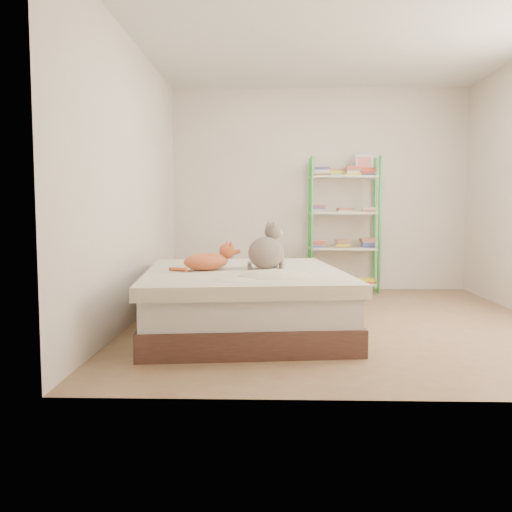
{
  "coord_description": "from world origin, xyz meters",
  "views": [
    {
      "loc": [
        -0.62,
        -5.01,
        1.05
      ],
      "look_at": [
        -0.76,
        -0.06,
        0.62
      ],
      "focal_mm": 38.0,
      "sensor_mm": 36.0,
      "label": 1
    }
  ],
  "objects_px": {
    "bed": "(244,300)",
    "white_bin": "(231,276)",
    "orange_cat": "(206,259)",
    "grey_cat": "(266,246)",
    "cardboard_box": "(329,294)",
    "shelf_unit": "(344,225)"
  },
  "relations": [
    {
      "from": "orange_cat",
      "to": "cardboard_box",
      "type": "xyz_separation_m",
      "value": [
        1.16,
        1.01,
        -0.46
      ]
    },
    {
      "from": "white_bin",
      "to": "bed",
      "type": "bearing_deg",
      "value": -82.8
    },
    {
      "from": "grey_cat",
      "to": "cardboard_box",
      "type": "distance_m",
      "value": 1.23
    },
    {
      "from": "grey_cat",
      "to": "shelf_unit",
      "type": "bearing_deg",
      "value": -56.52
    },
    {
      "from": "bed",
      "to": "orange_cat",
      "type": "xyz_separation_m",
      "value": [
        -0.32,
        -0.06,
        0.36
      ]
    },
    {
      "from": "orange_cat",
      "to": "cardboard_box",
      "type": "relative_size",
      "value": 0.96
    },
    {
      "from": "grey_cat",
      "to": "cardboard_box",
      "type": "height_order",
      "value": "grey_cat"
    },
    {
      "from": "shelf_unit",
      "to": "white_bin",
      "type": "bearing_deg",
      "value": -178.77
    },
    {
      "from": "cardboard_box",
      "to": "white_bin",
      "type": "height_order",
      "value": "white_bin"
    },
    {
      "from": "bed",
      "to": "grey_cat",
      "type": "relative_size",
      "value": 5.48
    },
    {
      "from": "shelf_unit",
      "to": "white_bin",
      "type": "xyz_separation_m",
      "value": [
        -1.44,
        -0.03,
        -0.66
      ]
    },
    {
      "from": "grey_cat",
      "to": "shelf_unit",
      "type": "distance_m",
      "value": 2.38
    },
    {
      "from": "grey_cat",
      "to": "white_bin",
      "type": "relative_size",
      "value": 1.07
    },
    {
      "from": "orange_cat",
      "to": "grey_cat",
      "type": "xyz_separation_m",
      "value": [
        0.51,
        0.14,
        0.11
      ]
    },
    {
      "from": "bed",
      "to": "cardboard_box",
      "type": "height_order",
      "value": "bed"
    },
    {
      "from": "shelf_unit",
      "to": "white_bin",
      "type": "relative_size",
      "value": 4.54
    },
    {
      "from": "cardboard_box",
      "to": "shelf_unit",
      "type": "bearing_deg",
      "value": 72.24
    },
    {
      "from": "bed",
      "to": "white_bin",
      "type": "xyz_separation_m",
      "value": [
        -0.28,
        2.21,
        -0.07
      ]
    },
    {
      "from": "white_bin",
      "to": "shelf_unit",
      "type": "bearing_deg",
      "value": 1.23
    },
    {
      "from": "shelf_unit",
      "to": "white_bin",
      "type": "distance_m",
      "value": 1.59
    },
    {
      "from": "orange_cat",
      "to": "cardboard_box",
      "type": "height_order",
      "value": "orange_cat"
    },
    {
      "from": "grey_cat",
      "to": "cardboard_box",
      "type": "bearing_deg",
      "value": -68.83
    }
  ]
}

